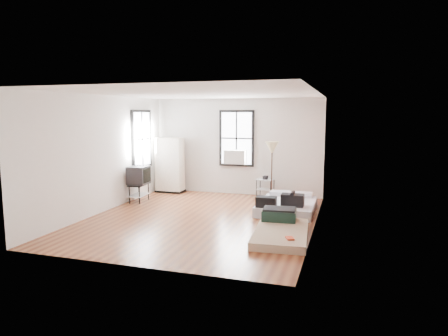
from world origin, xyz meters
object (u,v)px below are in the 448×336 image
(floor_lamp, at_px, (272,151))
(tv_stand, at_px, (139,176))
(mattress_main, at_px, (287,205))
(side_table, at_px, (265,183))
(mattress_bare, at_px, (281,228))
(wardrobe, at_px, (170,165))

(floor_lamp, height_order, tv_stand, floor_lamp)
(mattress_main, distance_m, side_table, 1.71)
(side_table, relative_size, floor_lamp, 0.38)
(mattress_main, xyz_separation_m, floor_lamp, (-0.54, 0.85, 1.24))
(mattress_main, relative_size, side_table, 2.88)
(mattress_bare, xyz_separation_m, floor_lamp, (-0.71, 2.77, 1.27))
(mattress_main, bearing_deg, wardrobe, 159.52)
(mattress_main, relative_size, mattress_bare, 0.91)
(mattress_bare, bearing_deg, wardrobe, 135.34)
(wardrobe, bearing_deg, side_table, 1.90)
(mattress_main, bearing_deg, side_table, 119.40)
(tv_stand, bearing_deg, wardrobe, 77.51)
(mattress_main, bearing_deg, mattress_bare, -84.96)
(floor_lamp, bearing_deg, tv_stand, -164.40)
(floor_lamp, distance_m, tv_stand, 3.62)
(mattress_main, xyz_separation_m, side_table, (-0.83, 1.47, 0.26))
(side_table, xyz_separation_m, tv_stand, (-3.13, -1.57, 0.28))
(wardrobe, distance_m, floor_lamp, 3.30)
(wardrobe, bearing_deg, floor_lamp, -9.14)
(mattress_main, height_order, tv_stand, tv_stand)
(wardrobe, bearing_deg, mattress_main, -19.96)
(mattress_main, distance_m, tv_stand, 4.00)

